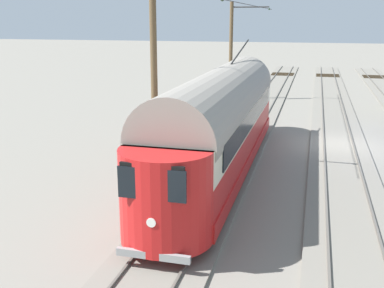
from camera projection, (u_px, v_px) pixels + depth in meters
The scene contains 7 objects.
ground_plane at pixel (338, 146), 23.60m from camera, with size 220.00×220.00×0.00m, color gray.
track_adjacent_siding at pixel (338, 143), 23.87m from camera, with size 2.80×80.00×0.18m.
track_third_siding at pixel (242, 137), 25.10m from camera, with size 2.80×80.00×0.18m.
vintage_streetcar at pixel (220, 120), 18.95m from camera, with size 2.65×16.92×5.00m.
catenary_pole_foreground at pixel (232, 50), 35.88m from camera, with size 3.04×0.28×7.51m.
catenary_pole_mid_near at pixel (156, 77), 19.15m from camera, with size 3.04×0.28×7.51m.
overhead_wire_run at pixel (253, 6), 26.71m from camera, with size 2.83×21.92×0.18m.
Camera 1 is at (1.39, 23.90, 6.23)m, focal length 43.48 mm.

